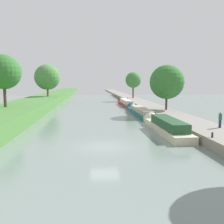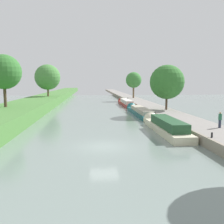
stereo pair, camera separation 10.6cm
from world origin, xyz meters
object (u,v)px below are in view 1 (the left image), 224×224
(narrowboat_teal, at_px, (139,111))
(mooring_bollard_far, at_px, (127,98))
(narrowboat_red, at_px, (125,103))
(narrowboat_cream, at_px, (164,126))
(person_walking, at_px, (220,119))
(mooring_bollard_near, at_px, (212,135))

(narrowboat_teal, xyz_separation_m, mooring_bollard_far, (1.78, 23.89, 0.59))
(narrowboat_red, relative_size, mooring_bollard_far, 35.06)
(narrowboat_cream, relative_size, narrowboat_red, 0.78)
(person_walking, distance_m, mooring_bollard_near, 5.14)
(narrowboat_red, height_order, mooring_bollard_far, narrowboat_red)
(narrowboat_teal, distance_m, narrowboat_red, 16.43)
(mooring_bollard_far, bearing_deg, narrowboat_cream, -92.84)
(narrowboat_cream, xyz_separation_m, mooring_bollard_far, (1.90, 38.39, 0.45))
(narrowboat_teal, height_order, person_walking, person_walking)
(narrowboat_teal, distance_m, person_walking, 18.10)
(narrowboat_teal, xyz_separation_m, person_walking, (4.78, -17.41, 1.24))
(narrowboat_red, bearing_deg, person_walking, -82.05)
(narrowboat_teal, bearing_deg, narrowboat_cream, -90.50)
(narrowboat_cream, bearing_deg, person_walking, -30.69)
(person_walking, height_order, mooring_bollard_far, person_walking)
(mooring_bollard_near, bearing_deg, narrowboat_red, 92.60)
(narrowboat_cream, xyz_separation_m, narrowboat_teal, (0.13, 14.50, -0.14))
(mooring_bollard_far, bearing_deg, mooring_bollard_near, -90.00)
(narrowboat_red, distance_m, person_walking, 34.19)
(narrowboat_cream, relative_size, mooring_bollard_far, 27.42)
(narrowboat_red, bearing_deg, mooring_bollard_near, -87.40)
(narrowboat_cream, xyz_separation_m, person_walking, (4.91, -2.91, 1.10))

